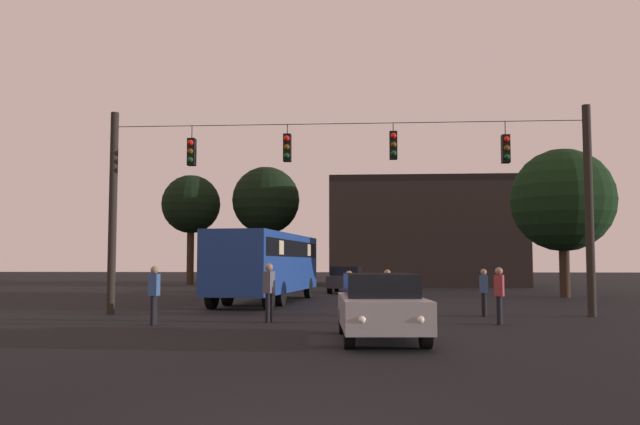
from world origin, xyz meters
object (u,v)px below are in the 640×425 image
pedestrian_crossing_right (387,290)px  pedestrian_crossing_center (484,290)px  pedestrian_trailing (154,292)px  tree_left_silhouette (563,200)px  pedestrian_near_bus (269,289)px  car_far_left (347,279)px  tree_right_far (266,201)px  city_bus (267,260)px  car_near_right (380,305)px  pedestrian_crossing_left (499,292)px  tree_behind_building (191,205)px  pedestrian_far_side (349,294)px

pedestrian_crossing_right → pedestrian_crossing_center: bearing=7.6°
pedestrian_trailing → tree_left_silhouette: tree_left_silhouette is taller
pedestrian_near_bus → car_far_left: bearing=84.9°
pedestrian_trailing → tree_right_far: tree_right_far is taller
car_far_left → city_bus: bearing=-108.3°
car_near_right → pedestrian_crossing_center: bearing=63.1°
car_near_right → pedestrian_crossing_right: (0.36, 6.53, 0.07)m
pedestrian_crossing_left → pedestrian_near_bus: size_ratio=0.94×
car_far_left → tree_behind_building: bearing=134.7°
pedestrian_far_side → tree_left_silhouette: 18.75m
car_far_left → pedestrian_trailing: pedestrian_trailing is taller
pedestrian_crossing_right → pedestrian_near_bus: pedestrian_near_bus is taller
pedestrian_crossing_center → tree_behind_building: bearing=121.0°
pedestrian_crossing_center → pedestrian_crossing_right: size_ratio=1.01×
pedestrian_near_bus → tree_right_far: bearing=98.8°
tree_behind_building → city_bus: bearing=-67.2°
city_bus → tree_right_far: (-3.54, 22.81, 4.73)m
city_bus → car_far_left: 10.31m
car_near_right → pedestrian_far_side: pedestrian_far_side is taller
car_far_left → pedestrian_trailing: (-4.87, -20.34, 0.15)m
pedestrian_crossing_center → tree_behind_building: (-17.71, 29.50, 5.42)m
city_bus → car_near_right: (4.70, -13.90, -1.07)m
pedestrian_trailing → pedestrian_crossing_left: bearing=4.8°
pedestrian_crossing_center → pedestrian_crossing_left: bearing=-91.0°
pedestrian_far_side → tree_left_silhouette: size_ratio=0.20×
pedestrian_crossing_right → tree_behind_building: bearing=115.9°
pedestrian_crossing_right → city_bus: bearing=124.5°
car_near_right → pedestrian_trailing: size_ratio=2.66×
pedestrian_crossing_right → tree_right_far: (-8.60, 30.18, 5.74)m
city_bus → car_near_right: 14.72m
car_near_right → tree_right_far: size_ratio=0.48×
pedestrian_crossing_left → city_bus: bearing=129.9°
car_far_left → pedestrian_crossing_right: bearing=-83.8°
pedestrian_crossing_left → tree_left_silhouette: 16.87m
car_far_left → pedestrian_crossing_left: (4.96, -19.52, 0.13)m
pedestrian_crossing_center → tree_left_silhouette: (6.15, 12.33, 4.05)m
pedestrian_near_bus → car_near_right: bearing=-53.4°
tree_behind_building → tree_right_far: bearing=2.5°
pedestrian_crossing_center → pedestrian_far_side: bearing=-148.7°
car_near_right → car_far_left: same height
car_near_right → pedestrian_far_side: 4.38m
pedestrian_crossing_center → pedestrian_far_side: size_ratio=1.02×
tree_left_silhouette → tree_behind_building: size_ratio=0.87×
pedestrian_crossing_left → tree_left_silhouette: (6.20, 15.17, 4.00)m
city_bus → car_near_right: city_bus is taller
tree_left_silhouette → pedestrian_trailing: bearing=-135.1°
city_bus → car_far_left: bearing=71.7°
pedestrian_trailing → tree_right_far: bearing=93.2°
city_bus → pedestrian_near_bus: city_bus is taller
car_near_right → car_far_left: size_ratio=1.00×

